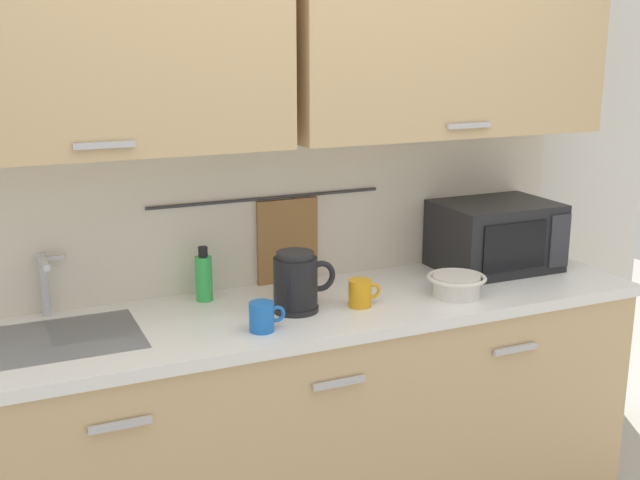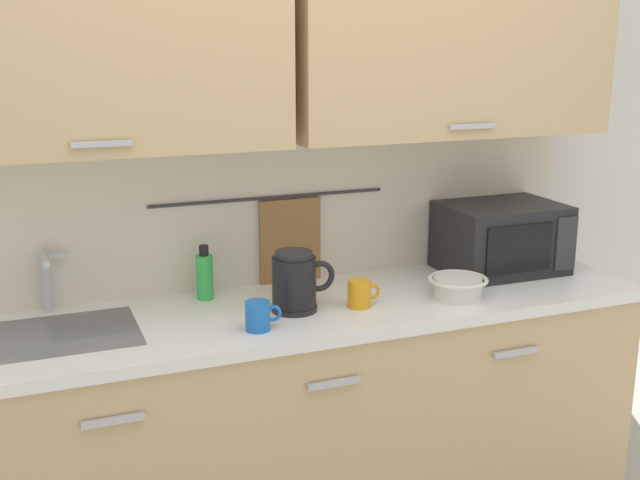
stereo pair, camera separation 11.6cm
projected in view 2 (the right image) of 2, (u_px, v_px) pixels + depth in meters
counter_unit at (298, 422)px, 2.86m from camera, size 2.53×0.64×0.90m
back_wall_assembly at (277, 119)px, 2.80m from camera, size 3.70×0.41×2.50m
sink_faucet at (47, 273)px, 2.63m from camera, size 0.09×0.17×0.22m
microwave at (501, 238)px, 3.13m from camera, size 0.46×0.35×0.27m
electric_kettle at (295, 282)px, 2.68m from camera, size 0.23×0.16×0.21m
dish_soap_bottle at (205, 275)px, 2.80m from camera, size 0.06×0.06×0.20m
mug_near_sink at (259, 316)px, 2.51m from camera, size 0.12×0.08×0.09m
mixing_bowl at (458, 286)px, 2.82m from camera, size 0.21×0.21×0.08m
mug_by_kettle at (360, 294)px, 2.72m from camera, size 0.12×0.08×0.09m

